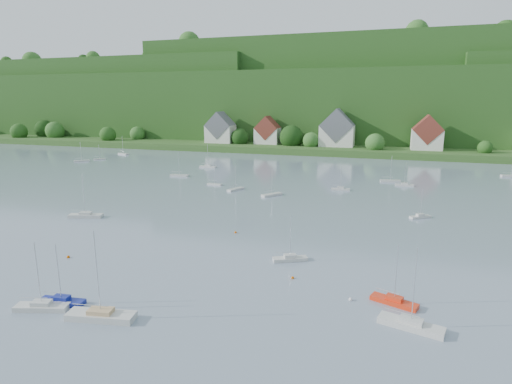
% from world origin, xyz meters
% --- Properties ---
extents(far_shore_strip, '(600.00, 60.00, 3.00)m').
position_xyz_m(far_shore_strip, '(0.00, 200.00, 1.50)').
color(far_shore_strip, '#315720').
rests_on(far_shore_strip, ground).
extents(forested_ridge, '(620.00, 181.22, 69.89)m').
position_xyz_m(forested_ridge, '(0.39, 268.57, 22.89)').
color(forested_ridge, '#164115').
rests_on(forested_ridge, ground).
extents(village_building_0, '(14.00, 10.40, 16.00)m').
position_xyz_m(village_building_0, '(-55.00, 187.00, 9.51)').
color(village_building_0, silver).
rests_on(village_building_0, far_shore_strip).
extents(village_building_1, '(12.00, 9.36, 14.00)m').
position_xyz_m(village_building_1, '(-30.00, 189.00, 8.75)').
color(village_building_1, silver).
rests_on(village_building_1, far_shore_strip).
extents(village_building_2, '(16.00, 11.44, 18.00)m').
position_xyz_m(village_building_2, '(5.00, 188.00, 10.27)').
color(village_building_2, silver).
rests_on(village_building_2, far_shore_strip).
extents(village_building_3, '(13.00, 10.40, 15.50)m').
position_xyz_m(village_building_3, '(45.00, 186.00, 9.43)').
color(village_building_3, silver).
rests_on(village_building_3, far_shore_strip).
extents(near_sailboat_0, '(6.58, 3.49, 8.56)m').
position_xyz_m(near_sailboat_0, '(-10.11, 22.04, 0.45)').
color(near_sailboat_0, silver).
rests_on(near_sailboat_0, ground).
extents(near_sailboat_1, '(5.93, 2.32, 7.80)m').
position_xyz_m(near_sailboat_1, '(-8.89, 23.92, 0.43)').
color(near_sailboat_1, navy).
rests_on(near_sailboat_1, ground).
extents(near_sailboat_2, '(8.20, 3.57, 10.72)m').
position_xyz_m(near_sailboat_2, '(-1.84, 22.33, 0.52)').
color(near_sailboat_2, silver).
rests_on(near_sailboat_2, ground).
extents(near_sailboat_3, '(5.55, 3.76, 7.34)m').
position_xyz_m(near_sailboat_3, '(14.91, 46.35, 0.41)').
color(near_sailboat_3, silver).
rests_on(near_sailboat_3, ground).
extents(near_sailboat_4, '(7.29, 3.70, 9.47)m').
position_xyz_m(near_sailboat_4, '(32.15, 31.16, 0.48)').
color(near_sailboat_4, silver).
rests_on(near_sailboat_4, ground).
extents(near_sailboat_5, '(5.91, 3.48, 7.71)m').
position_xyz_m(near_sailboat_5, '(30.42, 36.42, 0.43)').
color(near_sailboat_5, red).
rests_on(near_sailboat_5, ground).
extents(near_sailboat_6, '(7.38, 3.98, 9.60)m').
position_xyz_m(near_sailboat_6, '(-32.66, 56.95, 0.48)').
color(near_sailboat_6, silver).
rests_on(near_sailboat_6, ground).
extents(mooring_buoy_1, '(0.50, 0.50, 0.50)m').
position_xyz_m(mooring_buoy_1, '(25.20, 35.72, 0.00)').
color(mooring_buoy_1, silver).
rests_on(mooring_buoy_1, ground).
extents(mooring_buoy_2, '(0.43, 0.43, 0.43)m').
position_xyz_m(mooring_buoy_2, '(16.78, 39.92, 0.00)').
color(mooring_buoy_2, '#DE5900').
rests_on(mooring_buoy_2, ground).
extents(mooring_buoy_3, '(0.46, 0.46, 0.46)m').
position_xyz_m(mooring_buoy_3, '(1.88, 56.71, 0.00)').
color(mooring_buoy_3, '#DE5900').
rests_on(mooring_buoy_3, ground).
extents(mooring_buoy_5, '(0.50, 0.50, 0.50)m').
position_xyz_m(mooring_buoy_5, '(-19.31, 36.71, 0.00)').
color(mooring_buoy_5, '#DE5900').
rests_on(mooring_buoy_5, ground).
extents(far_sailboat_cluster, '(191.46, 74.88, 8.71)m').
position_xyz_m(far_sailboat_cluster, '(8.86, 118.54, 0.37)').
color(far_sailboat_cluster, silver).
rests_on(far_sailboat_cluster, ground).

